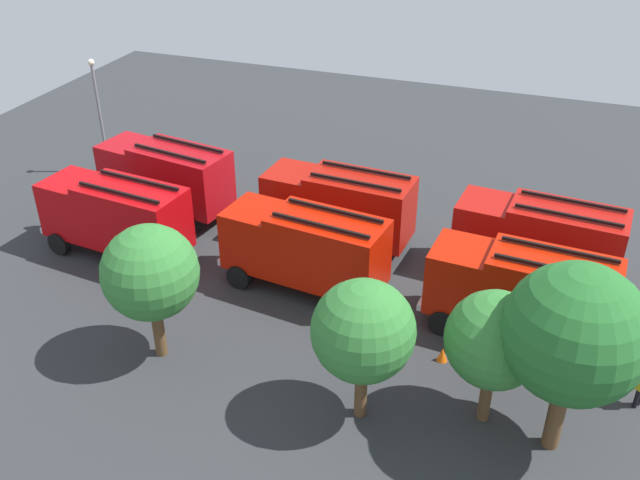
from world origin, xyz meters
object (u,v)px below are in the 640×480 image
fire_truck_1 (339,204)px  tree_2 (363,331)px  firefighter_2 (380,212)px  traffic_cone_0 (442,354)px  traffic_cone_1 (434,281)px  fire_truck_3 (522,289)px  tree_1 (495,340)px  lamppost (99,108)px  fire_truck_0 (539,237)px  firefighter_4 (45,212)px  fire_truck_5 (115,214)px  fire_truck_4 (305,247)px  firefighter_1 (354,255)px  fire_truck_2 (166,175)px  firefighter_0 (120,156)px  tree_0 (575,334)px  tree_3 (150,273)px

fire_truck_1 → tree_2: (-4.37, 10.55, 1.42)m
fire_truck_1 → firefighter_2: fire_truck_1 is taller
traffic_cone_0 → traffic_cone_1: size_ratio=0.91×
firefighter_2 → fire_truck_3: bearing=80.8°
tree_1 → lamppost: (23.57, -12.46, 0.52)m
fire_truck_0 → firefighter_4: bearing=13.8°
fire_truck_0 → fire_truck_5: (18.40, 4.49, 0.00)m
fire_truck_3 → lamppost: bearing=-12.9°
fire_truck_4 → firefighter_2: bearing=-97.9°
firefighter_2 → firefighter_4: size_ratio=1.11×
fire_truck_1 → firefighter_2: size_ratio=4.11×
fire_truck_1 → firefighter_4: fire_truck_1 is taller
firefighter_1 → tree_2: size_ratio=0.33×
fire_truck_1 → traffic_cone_1: bearing=161.6°
fire_truck_3 → fire_truck_0: bearing=-89.4°
fire_truck_2 → lamppost: (5.87, -3.10, 1.74)m
fire_truck_5 → traffic_cone_1: (-14.41, -2.35, -1.83)m
fire_truck_3 → traffic_cone_1: fire_truck_3 is taller
fire_truck_0 → traffic_cone_0: (2.64, 6.88, -1.86)m
fire_truck_1 → firefighter_0: bearing=-9.4°
firefighter_4 → firefighter_2: bearing=43.7°
fire_truck_3 → traffic_cone_1: 4.67m
firefighter_2 → traffic_cone_1: bearing=72.6°
firefighter_1 → tree_1: bearing=-140.3°
fire_truck_0 → firefighter_1: 8.06m
fire_truck_1 → tree_0: (-10.64, 9.76, 2.41)m
fire_truck_2 → firefighter_4: 6.18m
fire_truck_2 → firefighter_1: 11.10m
firefighter_0 → traffic_cone_0: firefighter_0 is taller
fire_truck_4 → firefighter_2: size_ratio=4.16×
fire_truck_3 → firefighter_2: size_ratio=4.11×
fire_truck_5 → tree_2: size_ratio=1.40×
firefighter_2 → lamppost: size_ratio=0.27×
fire_truck_4 → traffic_cone_0: 7.35m
firefighter_0 → fire_truck_1: bearing=29.0°
tree_2 → fire_truck_4: bearing=-55.1°
traffic_cone_1 → tree_0: bearing=125.7°
firefighter_0 → tree_3: 17.46m
tree_0 → tree_1: tree_0 is taller
fire_truck_0 → firefighter_4: fire_truck_0 is taller
firefighter_4 → tree_0: 25.85m
fire_truck_0 → tree_3: 16.46m
tree_3 → fire_truck_1: bearing=-110.3°
tree_2 → firefighter_0: bearing=-36.5°
fire_truck_1 → traffic_cone_0: 9.59m
fire_truck_2 → tree_0: (-19.96, 9.81, 2.41)m
tree_3 → lamppost: lamppost is taller
fire_truck_4 → tree_1: (-8.49, 5.18, 1.23)m
fire_truck_0 → firefighter_0: (23.61, -3.35, -1.16)m
fire_truck_5 → firefighter_2: 12.61m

